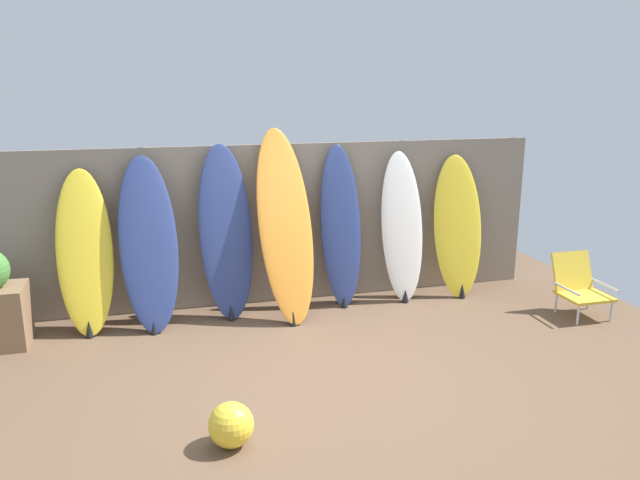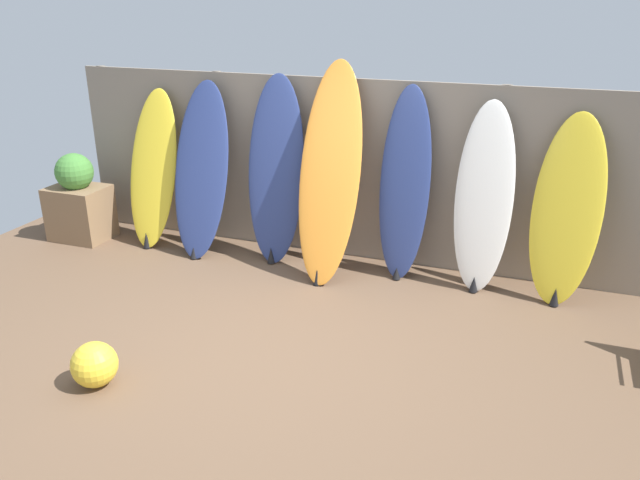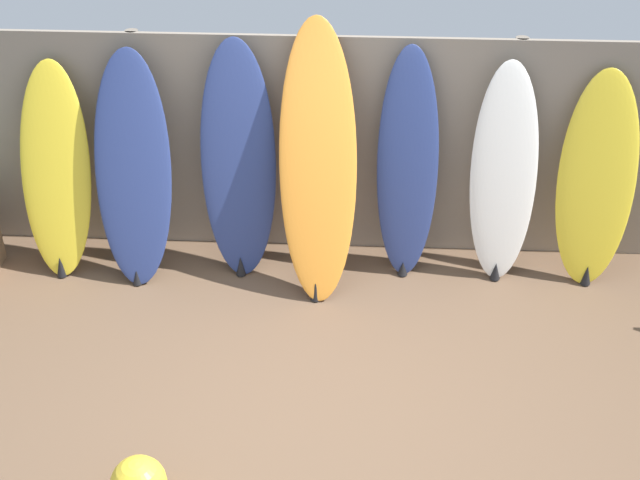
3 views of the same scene
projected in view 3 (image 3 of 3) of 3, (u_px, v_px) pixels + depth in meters
The scene contains 9 objects.
ground at pixel (309, 409), 5.77m from camera, with size 7.68×7.68×0.00m, color brown.
fence_back at pixel (324, 146), 6.99m from camera, with size 6.08×0.11×1.80m.
surfboard_yellow_0 at pixel (56, 172), 6.82m from camera, with size 0.56×0.60×1.63m.
surfboard_navy_1 at pixel (133, 171), 6.72m from camera, with size 0.62×0.66×1.75m.
surfboard_navy_2 at pixel (239, 163), 6.73m from camera, with size 0.61×0.48×1.84m.
surfboard_orange_3 at pixel (318, 164), 6.55m from camera, with size 0.64×0.87×1.99m.
surfboard_navy_4 at pixel (408, 166), 6.73m from camera, with size 0.49×0.42×1.80m.
surfboard_white_5 at pixel (504, 175), 6.70m from camera, with size 0.53×0.43×1.70m.
surfboard_yellow_6 at pixel (596, 181), 6.69m from camera, with size 0.62×0.53×1.64m.
Camera 3 is at (0.31, -4.29, 4.01)m, focal length 50.00 mm.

